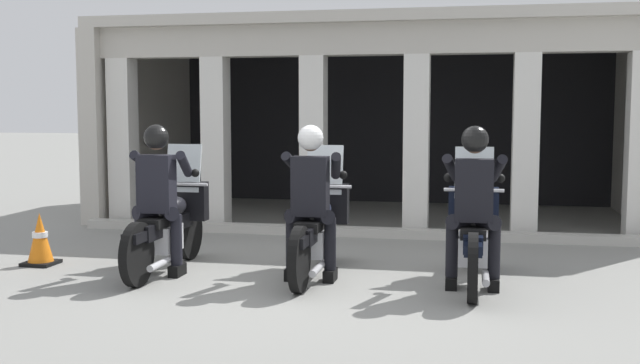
# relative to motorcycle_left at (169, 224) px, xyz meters

# --- Properties ---
(ground_plane) EXTENTS (80.00, 80.00, 0.00)m
(ground_plane) POSITION_rel_motorcycle_left_xyz_m (1.62, 2.75, -0.50)
(ground_plane) COLOR gray
(station_building) EXTENTS (8.50, 4.11, 3.10)m
(station_building) POSITION_rel_motorcycle_left_xyz_m (1.70, 5.00, 1.42)
(station_building) COLOR black
(station_building) RESTS_ON ground
(kerb_strip) EXTENTS (8.00, 0.24, 0.12)m
(kerb_strip) POSITION_rel_motorcycle_left_xyz_m (1.70, 2.54, -0.44)
(kerb_strip) COLOR #B7B5AD
(kerb_strip) RESTS_ON ground
(motorcycle_left) EXTENTS (0.62, 2.04, 1.35)m
(motorcycle_left) POSITION_rel_motorcycle_left_xyz_m (0.00, 0.00, 0.00)
(motorcycle_left) COLOR black
(motorcycle_left) RESTS_ON ground
(police_officer_left) EXTENTS (0.63, 0.61, 1.58)m
(police_officer_left) POSITION_rel_motorcycle_left_xyz_m (-0.00, -0.28, 0.44)
(police_officer_left) COLOR black
(police_officer_left) RESTS_ON ground
(motorcycle_center) EXTENTS (0.62, 2.04, 1.35)m
(motorcycle_center) POSITION_rel_motorcycle_left_xyz_m (1.62, 0.08, 0.00)
(motorcycle_center) COLOR black
(motorcycle_center) RESTS_ON ground
(police_officer_center) EXTENTS (0.63, 0.61, 1.58)m
(police_officer_center) POSITION_rel_motorcycle_left_xyz_m (1.62, -0.20, 0.44)
(police_officer_center) COLOR black
(police_officer_center) RESTS_ON ground
(motorcycle_right) EXTENTS (0.62, 2.04, 1.35)m
(motorcycle_right) POSITION_rel_motorcycle_left_xyz_m (3.23, 0.01, 0.00)
(motorcycle_right) COLOR black
(motorcycle_right) RESTS_ON ground
(police_officer_right) EXTENTS (0.63, 0.61, 1.58)m
(police_officer_right) POSITION_rel_motorcycle_left_xyz_m (3.23, -0.27, 0.44)
(police_officer_right) COLOR black
(police_officer_right) RESTS_ON ground
(traffic_cone_flank) EXTENTS (0.34, 0.34, 0.59)m
(traffic_cone_flank) POSITION_rel_motorcycle_left_xyz_m (-1.52, -0.06, -0.21)
(traffic_cone_flank) COLOR black
(traffic_cone_flank) RESTS_ON ground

